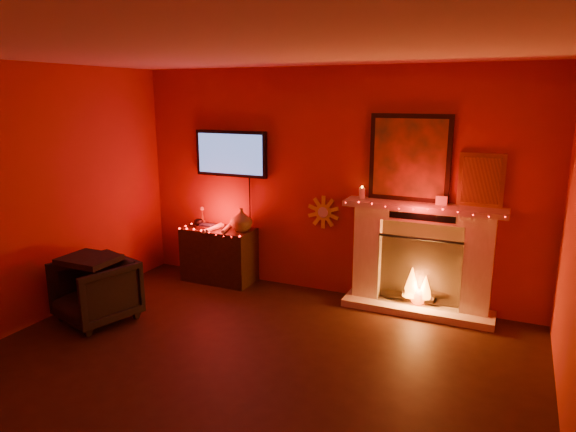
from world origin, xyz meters
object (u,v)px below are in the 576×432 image
at_px(fireplace, 421,248).
at_px(tv, 231,154).
at_px(armchair, 96,291).
at_px(sunburst_clock, 323,212).
at_px(console_table, 220,252).

relative_size(fireplace, tv, 1.76).
height_order(fireplace, armchair, fireplace).
bearing_deg(tv, armchair, -109.96).
bearing_deg(armchair, sunburst_clock, 60.41).
height_order(tv, sunburst_clock, tv).
relative_size(tv, armchair, 1.68).
height_order(tv, console_table, tv).
height_order(tv, armchair, tv).
distance_m(fireplace, armchair, 3.56).
distance_m(tv, console_table, 1.27).
bearing_deg(fireplace, sunburst_clock, 175.63).
bearing_deg(tv, console_table, -114.02).
bearing_deg(fireplace, console_table, -177.10).
distance_m(fireplace, sunburst_clock, 1.23).
distance_m(fireplace, tv, 2.61).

